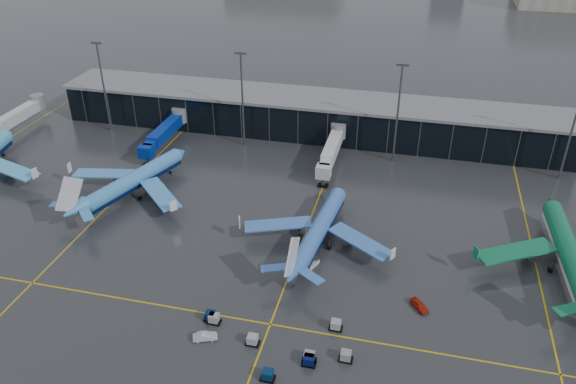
% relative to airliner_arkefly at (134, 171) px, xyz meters
% --- Properties ---
extents(ground, '(600.00, 600.00, 0.00)m').
position_rel_airliner_arkefly_xyz_m(ground, '(31.31, -19.18, -5.92)').
color(ground, '#282B2D').
rests_on(ground, ground).
extents(terminal_pier, '(142.00, 17.00, 10.70)m').
position_rel_airliner_arkefly_xyz_m(terminal_pier, '(31.31, 42.82, -0.50)').
color(terminal_pier, black).
rests_on(terminal_pier, ground).
extents(jet_bridges, '(94.00, 27.50, 7.20)m').
position_rel_airliner_arkefly_xyz_m(jet_bridges, '(-3.69, 23.81, -1.37)').
color(jet_bridges, '#595B60').
rests_on(jet_bridges, ground).
extents(flood_masts, '(203.00, 0.50, 25.50)m').
position_rel_airliner_arkefly_xyz_m(flood_masts, '(36.31, 30.82, 7.89)').
color(flood_masts, '#595B60').
rests_on(flood_masts, ground).
extents(taxi_lines, '(220.00, 120.00, 0.02)m').
position_rel_airliner_arkefly_xyz_m(taxi_lines, '(41.31, -8.57, -5.91)').
color(taxi_lines, gold).
rests_on(taxi_lines, ground).
extents(airliner_arkefly, '(44.18, 47.17, 11.84)m').
position_rel_airliner_arkefly_xyz_m(airliner_arkefly, '(0.00, 0.00, 0.00)').
color(airliner_arkefly, '#4391DE').
rests_on(airliner_arkefly, ground).
extents(airliner_klm_near, '(36.11, 40.05, 11.28)m').
position_rel_airliner_arkefly_xyz_m(airliner_klm_near, '(44.83, -9.08, -0.28)').
color(airliner_klm_near, '#3E73CC').
rests_on(airliner_klm_near, ground).
extents(airliner_aer_lingus, '(37.50, 42.25, 12.52)m').
position_rel_airliner_arkefly_xyz_m(airliner_aer_lingus, '(91.22, -6.33, 0.34)').
color(airliner_aer_lingus, '#0D6E42').
rests_on(airliner_aer_lingus, ground).
extents(baggage_carts, '(25.49, 14.18, 1.70)m').
position_rel_airliner_arkefly_xyz_m(baggage_carts, '(44.04, -38.63, -5.16)').
color(baggage_carts, black).
rests_on(baggage_carts, ground).
extents(mobile_airstair, '(3.27, 3.80, 3.45)m').
position_rel_airliner_arkefly_xyz_m(mobile_airstair, '(44.49, -16.99, -5.15)').
color(mobile_airstair, silver).
rests_on(mobile_airstair, ground).
extents(service_van_red, '(3.67, 4.06, 1.34)m').
position_rel_airliner_arkefly_xyz_m(service_van_red, '(65.16, -24.32, -5.25)').
color(service_van_red, '#B11E0D').
rests_on(service_van_red, ground).
extents(service_van_white, '(4.13, 2.72, 1.29)m').
position_rel_airliner_arkefly_xyz_m(service_van_white, '(32.05, -39.92, -5.28)').
color(service_van_white, silver).
rests_on(service_van_white, ground).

